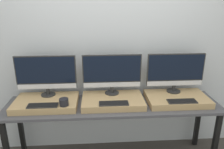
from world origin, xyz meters
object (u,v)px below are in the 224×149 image
mug (64,102)px  monitor_center (112,72)px  monitor_left (46,74)px  keyboard_right (182,101)px  keyboard_left (43,105)px  monitor_right (175,71)px  keyboard_center (114,103)px

mug → monitor_center: size_ratio=0.14×
monitor_left → keyboard_right: monitor_left is taller
keyboard_left → keyboard_right: 1.48m
monitor_left → mug: bearing=-51.7°
keyboard_left → keyboard_right: bearing=0.0°
keyboard_right → monitor_right: bearing=90.0°
keyboard_left → keyboard_right: (1.48, 0.00, 0.00)m
monitor_center → keyboard_center: bearing=-90.0°
monitor_center → monitor_right: size_ratio=1.00×
keyboard_left → keyboard_right: same height
monitor_center → monitor_right: (0.74, 0.00, 0.00)m
monitor_left → keyboard_right: size_ratio=2.14×
mug → keyboard_center: bearing=0.0°
monitor_left → monitor_right: 1.48m
keyboard_right → keyboard_left: bearing=180.0°
keyboard_center → monitor_right: bearing=20.6°
mug → keyboard_center: 0.52m
keyboard_left → mug: size_ratio=3.27×
keyboard_right → monitor_left: bearing=169.4°
monitor_left → monitor_center: same height
monitor_left → keyboard_center: (0.74, -0.28, -0.25)m
keyboard_center → monitor_right: 0.83m
mug → monitor_center: (0.52, 0.28, 0.22)m
keyboard_left → keyboard_center: size_ratio=1.00×
monitor_left → keyboard_center: bearing=-20.6°
monitor_center → monitor_right: 0.74m
keyboard_center → monitor_right: size_ratio=0.47×
mug → keyboard_left: bearing=180.0°
monitor_left → keyboard_right: 1.52m
keyboard_left → keyboard_center: bearing=0.0°
monitor_left → monitor_center: (0.74, 0.00, 0.00)m
monitor_center → keyboard_right: monitor_center is taller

